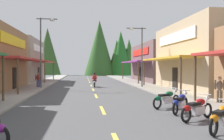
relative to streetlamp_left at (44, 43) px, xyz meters
name	(u,v)px	position (x,y,z in m)	size (l,w,h in m)	color
ground	(93,90)	(4.80, -1.17, -4.51)	(9.34, 78.50, 0.10)	#4C4C4F
sidewalk_left	(28,89)	(-1.21, -1.17, -4.40)	(2.69, 78.50, 0.12)	#9E9991
sidewalk_right	(154,88)	(10.81, -1.17, -4.40)	(2.69, 78.50, 0.12)	gray
centerline_dashes	(92,87)	(4.80, 1.35, -4.45)	(0.16, 53.08, 0.01)	#E0C64C
storefront_left_far	(16,61)	(-5.63, 11.80, -1.41)	(8.01, 10.62, 6.10)	gray
storefront_right_middle	(210,57)	(15.45, -3.43, -1.38)	(8.47, 11.80, 6.15)	tan
storefront_right_far	(163,63)	(15.61, 10.18, -1.72)	(8.79, 13.35, 5.47)	brown
streetlamp_left	(44,43)	(0.00, 0.00, 0.00)	(2.02, 0.30, 6.98)	#474C51
streetlamp_right	(139,49)	(9.57, -0.22, -0.44)	(2.02, 0.30, 6.19)	#474C51
motorcycle_parked_right_1	(222,117)	(8.40, -17.10, -3.97)	(1.70, 1.46, 1.04)	black
motorcycle_parked_right_2	(197,108)	(8.41, -15.32, -3.97)	(1.89, 1.19, 1.04)	black
motorcycle_parked_right_3	(180,102)	(8.39, -13.67, -3.97)	(1.45, 1.70, 1.04)	black
motorcycle_parked_right_4	(166,99)	(8.22, -12.25, -3.97)	(1.88, 1.19, 1.04)	black
rider_cruising_lead	(94,81)	(5.08, 1.44, -3.80)	(0.60, 2.14, 1.57)	black
pedestrian_by_shop	(38,79)	(-0.64, 0.65, -3.55)	(0.52, 0.39, 1.58)	#333F8C
pedestrian_browsing	(220,88)	(11.69, -11.43, -3.53)	(0.56, 0.32, 1.61)	#726659
treeline_backdrop	(95,52)	(7.00, 38.29, 1.46)	(27.28, 13.00, 13.86)	#2C5323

